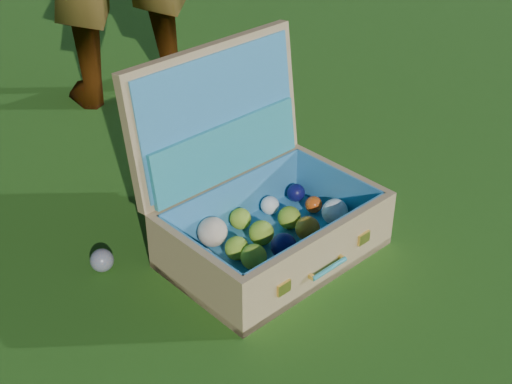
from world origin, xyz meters
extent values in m
plane|color=#215114|center=(0.00, 0.00, 0.00)|extent=(60.00, 60.00, 0.00)
sphere|color=#386193|center=(-0.46, 0.06, 0.03)|extent=(0.06, 0.06, 0.06)
cube|color=tan|center=(-0.08, -0.17, 0.01)|extent=(0.57, 0.40, 0.02)
cube|color=tan|center=(-0.06, -0.34, 0.08)|extent=(0.55, 0.06, 0.16)
cube|color=tan|center=(-0.09, 0.00, 0.08)|extent=(0.55, 0.06, 0.16)
cube|color=tan|center=(-0.34, -0.19, 0.08)|extent=(0.04, 0.33, 0.16)
cube|color=tan|center=(0.19, -0.15, 0.08)|extent=(0.04, 0.33, 0.16)
cube|color=teal|center=(-0.08, -0.17, 0.02)|extent=(0.53, 0.36, 0.01)
cube|color=teal|center=(-0.06, -0.33, 0.09)|extent=(0.51, 0.04, 0.14)
cube|color=teal|center=(-0.09, -0.01, 0.09)|extent=(0.51, 0.04, 0.14)
cube|color=teal|center=(-0.33, -0.19, 0.09)|extent=(0.03, 0.33, 0.14)
cube|color=teal|center=(0.18, -0.15, 0.09)|extent=(0.03, 0.33, 0.14)
cube|color=tan|center=(-0.09, 0.05, 0.34)|extent=(0.55, 0.12, 0.37)
cube|color=teal|center=(-0.09, 0.03, 0.35)|extent=(0.51, 0.09, 0.32)
cube|color=teal|center=(-0.09, 0.01, 0.25)|extent=(0.49, 0.07, 0.15)
cube|color=#F2C659|center=(-0.21, -0.37, 0.08)|extent=(0.04, 0.01, 0.03)
cube|color=#F2C659|center=(0.08, -0.35, 0.08)|extent=(0.04, 0.01, 0.03)
cylinder|color=teal|center=(-0.06, -0.37, 0.07)|extent=(0.12, 0.02, 0.01)
cube|color=#F2C659|center=(-0.12, -0.37, 0.07)|extent=(0.01, 0.02, 0.01)
cube|color=#F2C659|center=(-0.01, -0.36, 0.07)|extent=(0.01, 0.02, 0.01)
sphere|color=#EA5213|center=(-0.27, -0.30, 0.06)|extent=(0.06, 0.06, 0.06)
sphere|color=red|center=(-0.17, -0.30, 0.05)|extent=(0.04, 0.04, 0.04)
sphere|color=#BC7A19|center=(-0.07, -0.29, 0.06)|extent=(0.07, 0.07, 0.07)
sphere|color=red|center=(0.03, -0.27, 0.04)|extent=(0.04, 0.04, 0.04)
sphere|color=#9DC22F|center=(0.15, -0.28, 0.05)|extent=(0.05, 0.05, 0.05)
sphere|color=#EA5213|center=(-0.27, -0.23, 0.05)|extent=(0.06, 0.06, 0.06)
sphere|color=#9DC22F|center=(-0.17, -0.21, 0.06)|extent=(0.07, 0.07, 0.07)
sphere|color=#0F0E49|center=(-0.08, -0.22, 0.06)|extent=(0.07, 0.07, 0.07)
sphere|color=#BC7A19|center=(0.02, -0.20, 0.06)|extent=(0.07, 0.07, 0.07)
sphere|color=white|center=(0.13, -0.19, 0.06)|extent=(0.07, 0.07, 0.07)
sphere|color=white|center=(-0.29, -0.14, 0.06)|extent=(0.08, 0.08, 0.08)
sphere|color=#9DC22F|center=(-0.18, -0.15, 0.06)|extent=(0.06, 0.06, 0.06)
sphere|color=#9DC22F|center=(-0.09, -0.14, 0.06)|extent=(0.07, 0.07, 0.07)
sphere|color=#9DC22F|center=(0.02, -0.13, 0.06)|extent=(0.06, 0.06, 0.06)
sphere|color=#EA5213|center=(0.12, -0.11, 0.05)|extent=(0.05, 0.05, 0.05)
sphere|color=beige|center=(-0.30, -0.07, 0.05)|extent=(0.06, 0.06, 0.06)
sphere|color=beige|center=(-0.19, -0.06, 0.07)|extent=(0.08, 0.08, 0.08)
sphere|color=#9DC22F|center=(-0.09, -0.04, 0.06)|extent=(0.06, 0.06, 0.06)
sphere|color=white|center=(0.02, -0.04, 0.05)|extent=(0.05, 0.05, 0.05)
sphere|color=#0F0E49|center=(0.12, -0.04, 0.05)|extent=(0.05, 0.05, 0.05)
camera|label=1|loc=(-1.07, -1.33, 1.18)|focal=50.00mm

